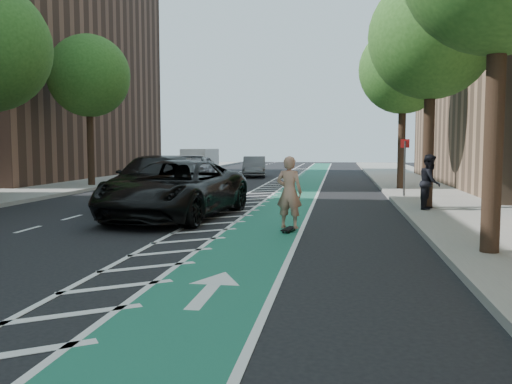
% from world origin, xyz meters
% --- Properties ---
extents(ground, '(120.00, 120.00, 0.00)m').
position_xyz_m(ground, '(0.00, 0.00, 0.00)').
color(ground, black).
rests_on(ground, ground).
extents(bike_lane, '(2.00, 90.00, 0.01)m').
position_xyz_m(bike_lane, '(3.00, 10.00, 0.01)').
color(bike_lane, '#1C634B').
rests_on(bike_lane, ground).
extents(buffer_strip, '(1.40, 90.00, 0.01)m').
position_xyz_m(buffer_strip, '(1.50, 10.00, 0.01)').
color(buffer_strip, silver).
rests_on(buffer_strip, ground).
extents(sidewalk_right, '(5.00, 90.00, 0.15)m').
position_xyz_m(sidewalk_right, '(9.50, 10.00, 0.07)').
color(sidewalk_right, gray).
rests_on(sidewalk_right, ground).
extents(curb_right, '(0.12, 90.00, 0.16)m').
position_xyz_m(curb_right, '(7.05, 10.00, 0.08)').
color(curb_right, gray).
rests_on(curb_right, ground).
extents(curb_left, '(0.12, 90.00, 0.16)m').
position_xyz_m(curb_left, '(-7.05, 10.00, 0.08)').
color(curb_left, gray).
rests_on(curb_left, ground).
extents(building_left_far, '(14.00, 22.00, 18.00)m').
position_xyz_m(building_left_far, '(-17.50, 24.00, 9.00)').
color(building_left_far, brown).
rests_on(building_left_far, ground).
extents(tree_r_c, '(4.20, 4.20, 7.90)m').
position_xyz_m(tree_r_c, '(7.90, 8.00, 5.77)').
color(tree_r_c, '#382619').
rests_on(tree_r_c, ground).
extents(tree_r_d, '(4.20, 4.20, 7.90)m').
position_xyz_m(tree_r_d, '(7.90, 16.00, 5.77)').
color(tree_r_d, '#382619').
rests_on(tree_r_d, ground).
extents(tree_l_d, '(4.20, 4.20, 7.90)m').
position_xyz_m(tree_l_d, '(-7.90, 16.00, 5.77)').
color(tree_l_d, '#382619').
rests_on(tree_l_d, ground).
extents(sign_post, '(0.35, 0.08, 2.47)m').
position_xyz_m(sign_post, '(7.60, 12.00, 1.35)').
color(sign_post, '#4C4C4C').
rests_on(sign_post, ground).
extents(skateboard, '(0.37, 0.79, 0.10)m').
position_xyz_m(skateboard, '(3.70, 3.05, 0.08)').
color(skateboard, black).
rests_on(skateboard, ground).
extents(skateboarder, '(0.76, 0.58, 1.86)m').
position_xyz_m(skateboarder, '(3.70, 3.05, 1.03)').
color(skateboarder, tan).
rests_on(skateboarder, skateboard).
extents(suv_near, '(3.72, 6.70, 1.77)m').
position_xyz_m(suv_near, '(0.00, 5.23, 0.89)').
color(suv_near, black).
rests_on(suv_near, ground).
extents(suv_far, '(2.71, 6.40, 1.84)m').
position_xyz_m(suv_far, '(-1.76, 8.52, 0.92)').
color(suv_far, black).
rests_on(suv_far, ground).
extents(car_silver, '(1.88, 4.35, 1.46)m').
position_xyz_m(car_silver, '(-5.01, 27.28, 0.73)').
color(car_silver, '#9C9CA1').
rests_on(car_silver, ground).
extents(car_grey, '(2.11, 4.53, 1.44)m').
position_xyz_m(car_grey, '(-0.90, 26.55, 0.72)').
color(car_grey, slate).
rests_on(car_grey, ground).
extents(pedestrian, '(0.91, 1.04, 1.79)m').
position_xyz_m(pedestrian, '(7.89, 7.45, 1.04)').
color(pedestrian, black).
rests_on(pedestrian, sidewalk_right).
extents(box_truck, '(2.63, 4.83, 1.92)m').
position_xyz_m(box_truck, '(-6.15, 30.82, 0.88)').
color(box_truck, silver).
rests_on(box_truck, ground).
extents(barrel_a, '(0.59, 0.59, 0.81)m').
position_xyz_m(barrel_a, '(-2.69, 7.71, 0.38)').
color(barrel_a, orange).
rests_on(barrel_a, ground).
extents(barrel_b, '(0.69, 0.69, 0.94)m').
position_xyz_m(barrel_b, '(-3.43, 10.07, 0.45)').
color(barrel_b, '#FF4E0D').
rests_on(barrel_b, ground).
extents(barrel_c, '(0.75, 0.75, 1.03)m').
position_xyz_m(barrel_c, '(-2.40, 14.50, 0.48)').
color(barrel_c, '#F4480C').
rests_on(barrel_c, ground).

